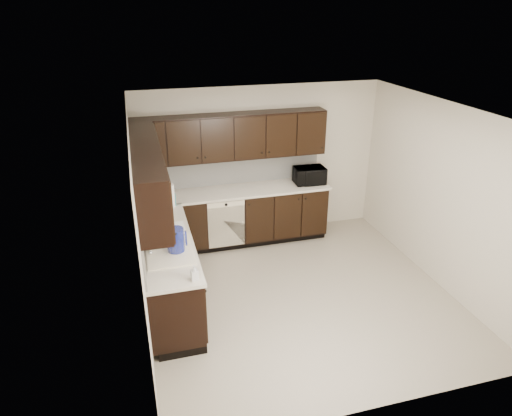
% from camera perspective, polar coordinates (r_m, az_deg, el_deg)
% --- Properties ---
extents(floor, '(4.00, 4.00, 0.00)m').
position_cam_1_polar(floor, '(6.37, 5.39, -10.75)').
color(floor, '#ACA28E').
rests_on(floor, ground).
extents(ceiling, '(4.00, 4.00, 0.00)m').
position_cam_1_polar(ceiling, '(5.35, 6.44, 11.80)').
color(ceiling, white).
rests_on(ceiling, wall_back).
extents(wall_back, '(4.00, 0.02, 2.50)m').
position_cam_1_polar(wall_back, '(7.51, 0.45, 5.68)').
color(wall_back, beige).
rests_on(wall_back, floor).
extents(wall_left, '(0.02, 4.00, 2.50)m').
position_cam_1_polar(wall_left, '(5.41, -14.38, -2.79)').
color(wall_left, beige).
rests_on(wall_left, floor).
extents(wall_right, '(0.02, 4.00, 2.50)m').
position_cam_1_polar(wall_right, '(6.69, 22.10, 1.46)').
color(wall_right, beige).
rests_on(wall_right, floor).
extents(wall_front, '(4.00, 0.02, 2.50)m').
position_cam_1_polar(wall_front, '(4.19, 15.76, -11.50)').
color(wall_front, beige).
rests_on(wall_front, floor).
extents(lower_cabinets, '(3.00, 2.80, 0.90)m').
position_cam_1_polar(lower_cabinets, '(6.84, -5.69, -4.03)').
color(lower_cabinets, black).
rests_on(lower_cabinets, floor).
extents(countertop, '(3.03, 2.83, 0.04)m').
position_cam_1_polar(countertop, '(6.61, -5.89, -0.17)').
color(countertop, beige).
rests_on(countertop, lower_cabinets).
extents(backsplash, '(3.00, 2.80, 0.48)m').
position_cam_1_polar(backsplash, '(6.68, -8.06, 2.39)').
color(backsplash, silver).
rests_on(backsplash, countertop).
extents(upper_cabinets, '(3.00, 2.80, 0.70)m').
position_cam_1_polar(upper_cabinets, '(6.39, -7.19, 7.04)').
color(upper_cabinets, black).
rests_on(upper_cabinets, wall_back).
extents(dishwasher, '(0.58, 0.04, 0.78)m').
position_cam_1_polar(dishwasher, '(7.09, -3.73, -1.68)').
color(dishwasher, '#F7EACA').
rests_on(dishwasher, lower_cabinets).
extents(sink, '(0.54, 0.82, 0.42)m').
position_cam_1_polar(sink, '(5.57, -10.71, -5.87)').
color(sink, '#F7EACA').
rests_on(sink, countertop).
extents(microwave, '(0.50, 0.35, 0.27)m').
position_cam_1_polar(microwave, '(7.50, 6.69, 4.07)').
color(microwave, black).
rests_on(microwave, countertop).
extents(soap_bottle_a, '(0.09, 0.09, 0.17)m').
position_cam_1_polar(soap_bottle_a, '(4.93, -7.72, -8.02)').
color(soap_bottle_a, gray).
rests_on(soap_bottle_a, countertop).
extents(soap_bottle_b, '(0.09, 0.09, 0.22)m').
position_cam_1_polar(soap_bottle_b, '(6.63, -13.14, 0.56)').
color(soap_bottle_b, gray).
rests_on(soap_bottle_b, countertop).
extents(toaster_oven, '(0.40, 0.31, 0.25)m').
position_cam_1_polar(toaster_oven, '(7.09, -12.75, 2.31)').
color(toaster_oven, '#B2B2B5').
rests_on(toaster_oven, countertop).
extents(storage_bin, '(0.42, 0.32, 0.16)m').
position_cam_1_polar(storage_bin, '(5.75, -11.01, -3.32)').
color(storage_bin, white).
rests_on(storage_bin, countertop).
extents(blue_pitcher, '(0.22, 0.22, 0.31)m').
position_cam_1_polar(blue_pitcher, '(5.44, -10.02, -4.03)').
color(blue_pitcher, navy).
rests_on(blue_pitcher, countertop).
extents(teal_tumbler, '(0.10, 0.10, 0.19)m').
position_cam_1_polar(teal_tumbler, '(6.73, -10.36, 1.03)').
color(teal_tumbler, '#0D8F96').
rests_on(teal_tumbler, countertop).
extents(paper_towel_roll, '(0.18, 0.18, 0.34)m').
position_cam_1_polar(paper_towel_roll, '(6.68, -10.79, 1.55)').
color(paper_towel_roll, white).
rests_on(paper_towel_roll, countertop).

